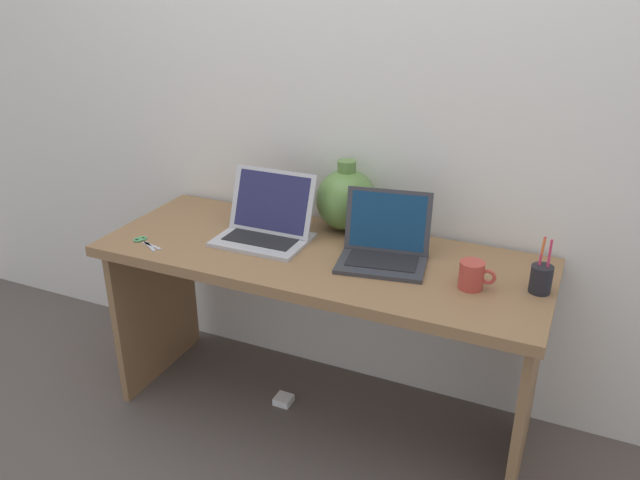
{
  "coord_description": "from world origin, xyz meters",
  "views": [
    {
      "loc": [
        0.85,
        -1.9,
        1.71
      ],
      "look_at": [
        0.0,
        0.0,
        0.78
      ],
      "focal_mm": 35.71,
      "sensor_mm": 36.0,
      "label": 1
    }
  ],
  "objects_px": {
    "coffee_mug": "(472,275)",
    "pen_cup": "(541,278)",
    "green_vase": "(346,199)",
    "power_brick": "(284,400)",
    "scissors": "(144,242)",
    "laptop_right": "(385,243)",
    "laptop_left": "(267,222)"
  },
  "relations": [
    {
      "from": "green_vase",
      "to": "power_brick",
      "type": "height_order",
      "value": "green_vase"
    },
    {
      "from": "coffee_mug",
      "to": "scissors",
      "type": "relative_size",
      "value": 0.82
    },
    {
      "from": "green_vase",
      "to": "pen_cup",
      "type": "bearing_deg",
      "value": -16.8
    },
    {
      "from": "green_vase",
      "to": "coffee_mug",
      "type": "bearing_deg",
      "value": -27.75
    },
    {
      "from": "power_brick",
      "to": "laptop_left",
      "type": "bearing_deg",
      "value": 148.66
    },
    {
      "from": "scissors",
      "to": "power_brick",
      "type": "bearing_deg",
      "value": 21.7
    },
    {
      "from": "laptop_right",
      "to": "scissors",
      "type": "relative_size",
      "value": 2.32
    },
    {
      "from": "scissors",
      "to": "power_brick",
      "type": "xyz_separation_m",
      "value": [
        0.47,
        0.19,
        -0.72
      ]
    },
    {
      "from": "laptop_right",
      "to": "power_brick",
      "type": "height_order",
      "value": "laptop_right"
    },
    {
      "from": "coffee_mug",
      "to": "laptop_left",
      "type": "bearing_deg",
      "value": 173.71
    },
    {
      "from": "coffee_mug",
      "to": "pen_cup",
      "type": "xyz_separation_m",
      "value": [
        0.2,
        0.06,
        0.0
      ]
    },
    {
      "from": "green_vase",
      "to": "scissors",
      "type": "distance_m",
      "value": 0.78
    },
    {
      "from": "laptop_left",
      "to": "laptop_right",
      "type": "relative_size",
      "value": 1.0
    },
    {
      "from": "laptop_left",
      "to": "pen_cup",
      "type": "distance_m",
      "value": 1.0
    },
    {
      "from": "laptop_left",
      "to": "scissors",
      "type": "height_order",
      "value": "laptop_left"
    },
    {
      "from": "power_brick",
      "to": "pen_cup",
      "type": "bearing_deg",
      "value": 1.11
    },
    {
      "from": "coffee_mug",
      "to": "pen_cup",
      "type": "distance_m",
      "value": 0.21
    },
    {
      "from": "pen_cup",
      "to": "power_brick",
      "type": "xyz_separation_m",
      "value": [
        -0.93,
        -0.02,
        -0.76
      ]
    },
    {
      "from": "coffee_mug",
      "to": "pen_cup",
      "type": "height_order",
      "value": "pen_cup"
    },
    {
      "from": "pen_cup",
      "to": "laptop_right",
      "type": "bearing_deg",
      "value": 176.95
    },
    {
      "from": "laptop_left",
      "to": "green_vase",
      "type": "xyz_separation_m",
      "value": [
        0.24,
        0.2,
        0.06
      ]
    },
    {
      "from": "coffee_mug",
      "to": "scissors",
      "type": "bearing_deg",
      "value": -173.16
    },
    {
      "from": "laptop_right",
      "to": "power_brick",
      "type": "xyz_separation_m",
      "value": [
        -0.4,
        -0.05,
        -0.77
      ]
    },
    {
      "from": "laptop_right",
      "to": "pen_cup",
      "type": "relative_size",
      "value": 1.8
    },
    {
      "from": "laptop_left",
      "to": "scissors",
      "type": "bearing_deg",
      "value": -150.22
    },
    {
      "from": "green_vase",
      "to": "scissors",
      "type": "bearing_deg",
      "value": -145.77
    },
    {
      "from": "green_vase",
      "to": "coffee_mug",
      "type": "relative_size",
      "value": 2.32
    },
    {
      "from": "laptop_left",
      "to": "pen_cup",
      "type": "bearing_deg",
      "value": -1.41
    },
    {
      "from": "coffee_mug",
      "to": "pen_cup",
      "type": "relative_size",
      "value": 0.64
    },
    {
      "from": "coffee_mug",
      "to": "scissors",
      "type": "height_order",
      "value": "coffee_mug"
    },
    {
      "from": "coffee_mug",
      "to": "power_brick",
      "type": "distance_m",
      "value": 1.05
    },
    {
      "from": "laptop_left",
      "to": "laptop_right",
      "type": "bearing_deg",
      "value": 0.46
    }
  ]
}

